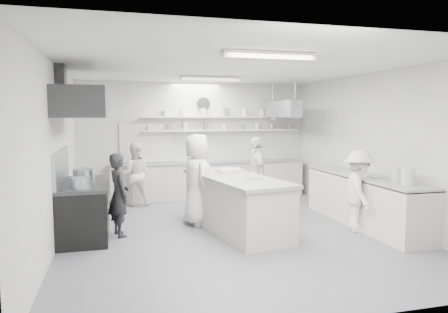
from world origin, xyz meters
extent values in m
cube|color=gray|center=(0.00, 0.00, -0.01)|extent=(6.00, 7.00, 0.02)
cube|color=silver|center=(0.00, 0.00, 3.01)|extent=(6.00, 7.00, 0.02)
cube|color=silver|center=(0.00, 3.50, 1.50)|extent=(6.00, 0.04, 3.00)
cube|color=silver|center=(0.00, -3.50, 1.50)|extent=(6.00, 0.04, 3.00)
cube|color=silver|center=(-3.00, 0.00, 1.50)|extent=(0.04, 7.00, 3.00)
cube|color=silver|center=(3.00, 0.00, 1.50)|extent=(0.04, 7.00, 3.00)
cube|color=black|center=(-2.60, 0.40, 0.45)|extent=(0.80, 1.80, 0.90)
cube|color=#333236|center=(-2.60, 0.40, 2.35)|extent=(0.85, 2.00, 0.50)
cube|color=beige|center=(0.30, 3.20, 0.46)|extent=(5.00, 0.60, 0.92)
cube|color=beige|center=(0.70, 3.37, 1.75)|extent=(4.20, 0.26, 0.04)
cube|color=beige|center=(0.70, 3.37, 2.10)|extent=(4.20, 0.26, 0.04)
cube|color=black|center=(-1.30, 3.48, 1.45)|extent=(1.30, 0.04, 1.00)
cylinder|color=silver|center=(0.20, 3.46, 2.45)|extent=(0.32, 0.05, 0.32)
cube|color=beige|center=(2.65, -0.20, 0.47)|extent=(0.74, 3.30, 0.94)
cube|color=#A2A8B3|center=(2.00, 2.40, 2.30)|extent=(0.30, 1.60, 0.40)
cube|color=beige|center=(0.00, -1.80, 2.94)|extent=(1.30, 0.25, 0.10)
cube|color=beige|center=(0.00, 1.80, 2.94)|extent=(1.30, 0.25, 0.10)
cube|color=beige|center=(0.09, 0.06, 0.48)|extent=(1.45, 2.76, 0.97)
cylinder|color=#A2A8B3|center=(-2.60, 0.39, 1.06)|extent=(0.36, 0.36, 0.29)
imported|color=black|center=(-2.01, 0.24, 0.74)|extent=(0.49, 0.62, 1.48)
imported|color=white|center=(-1.62, 2.73, 0.75)|extent=(0.75, 0.59, 1.51)
imported|color=white|center=(-0.52, 0.67, 0.89)|extent=(0.68, 0.94, 1.78)
imported|color=white|center=(1.02, 1.53, 0.83)|extent=(0.52, 1.01, 1.66)
imported|color=white|center=(2.26, -0.59, 0.76)|extent=(0.84, 1.10, 1.51)
imported|color=#A2A8B3|center=(0.32, -0.33, 1.00)|extent=(0.31, 0.31, 0.06)
imported|color=beige|center=(-0.18, 0.42, 1.00)|extent=(0.24, 0.24, 0.06)
imported|color=beige|center=(2.61, -0.49, 0.97)|extent=(0.27, 0.27, 0.05)
camera|label=1|loc=(-2.04, -7.17, 2.13)|focal=33.01mm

